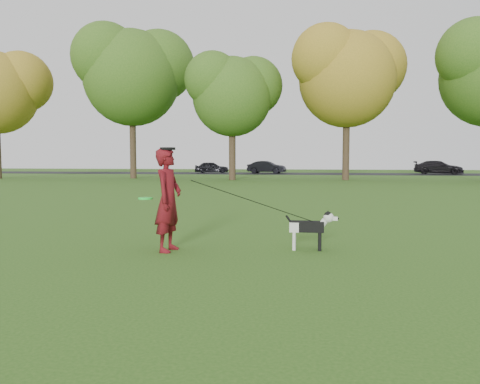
% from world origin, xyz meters
% --- Properties ---
extents(ground, '(120.00, 120.00, 0.00)m').
position_xyz_m(ground, '(0.00, 0.00, 0.00)').
color(ground, '#285116').
rests_on(ground, ground).
extents(road, '(120.00, 7.00, 0.02)m').
position_xyz_m(road, '(0.00, 40.00, 0.01)').
color(road, black).
rests_on(road, ground).
extents(man, '(0.47, 0.65, 1.68)m').
position_xyz_m(man, '(-0.74, -0.16, 0.84)').
color(man, '#580C16').
rests_on(man, ground).
extents(dog, '(0.87, 0.18, 0.67)m').
position_xyz_m(dog, '(1.56, 0.27, 0.41)').
color(dog, black).
rests_on(dog, ground).
extents(car_left, '(3.78, 2.37, 1.20)m').
position_xyz_m(car_left, '(-8.62, 40.00, 0.62)').
color(car_left, black).
rests_on(car_left, road).
extents(car_mid, '(4.02, 1.97, 1.27)m').
position_xyz_m(car_mid, '(-2.90, 40.00, 0.65)').
color(car_mid, black).
rests_on(car_mid, road).
extents(car_right, '(4.78, 2.60, 1.31)m').
position_xyz_m(car_right, '(13.72, 40.00, 0.68)').
color(car_right, black).
rests_on(car_right, road).
extents(man_held_items, '(2.87, 0.68, 1.24)m').
position_xyz_m(man_held_items, '(0.66, 0.03, 0.81)').
color(man_held_items, '#20FF3C').
rests_on(man_held_items, ground).
extents(tree_row, '(51.74, 8.86, 12.01)m').
position_xyz_m(tree_row, '(-1.43, 26.07, 7.41)').
color(tree_row, '#38281C').
rests_on(tree_row, ground).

